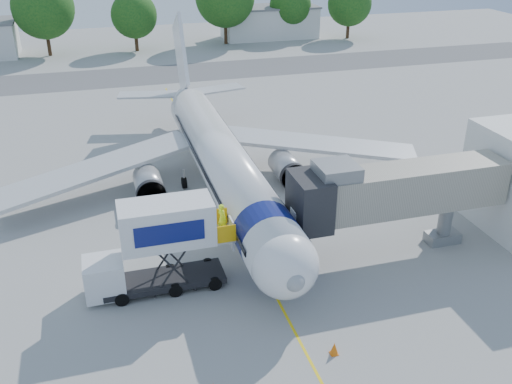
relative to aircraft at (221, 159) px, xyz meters
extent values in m
plane|color=#9C9C99|center=(0.00, -4.12, -2.95)|extent=(160.00, 160.00, 0.00)
cube|color=yellow|center=(0.00, -4.12, -2.94)|extent=(0.15, 70.00, 0.01)
cube|color=#59595B|center=(0.00, 37.88, -2.94)|extent=(120.00, 10.00, 0.01)
cylinder|color=silver|center=(0.00, -1.12, 0.05)|extent=(3.70, 28.00, 3.70)
sphere|color=silver|center=(0.00, -15.12, 0.05)|extent=(3.70, 3.70, 3.70)
sphere|color=gray|center=(0.00, -16.67, 0.05)|extent=(1.10, 1.10, 1.10)
cone|color=silver|center=(0.00, 15.88, 0.05)|extent=(3.70, 6.00, 3.70)
cube|color=silver|center=(0.00, 16.88, 4.25)|extent=(0.35, 7.26, 8.29)
cube|color=#B7BABC|center=(9.00, 2.38, -0.65)|extent=(16.17, 9.32, 1.42)
cube|color=#B7BABC|center=(-9.00, 2.38, -0.65)|extent=(16.17, 9.32, 1.42)
cylinder|color=#999BA0|center=(5.50, 0.38, -1.65)|extent=(2.10, 3.60, 2.10)
cylinder|color=#999BA0|center=(-5.50, 0.38, -1.65)|extent=(2.10, 3.60, 2.10)
cube|color=black|center=(0.00, -15.42, 0.50)|extent=(2.60, 1.39, 0.81)
cylinder|color=navy|center=(0.00, -12.12, 0.05)|extent=(3.73, 2.00, 3.73)
cylinder|color=silver|center=(0.00, -13.62, -2.20)|extent=(0.16, 0.16, 1.50)
cylinder|color=black|center=(0.00, -13.62, -2.63)|extent=(0.25, 0.64, 0.64)
cylinder|color=black|center=(2.60, 1.88, -2.50)|extent=(0.35, 0.90, 0.90)
cylinder|color=black|center=(-2.60, 1.88, -2.50)|extent=(0.35, 0.90, 0.90)
cube|color=#A39C8B|center=(9.00, -11.12, 1.45)|extent=(13.60, 2.60, 2.80)
cube|color=black|center=(2.90, -11.12, 1.45)|extent=(2.00, 3.20, 3.20)
cube|color=slate|center=(4.50, -11.12, 3.25)|extent=(2.40, 2.40, 0.80)
cylinder|color=slate|center=(12.50, -11.12, -1.45)|extent=(0.90, 0.90, 3.00)
cube|color=slate|center=(12.50, -11.12, -2.60)|extent=(2.20, 1.20, 0.70)
cylinder|color=black|center=(11.60, -11.12, -2.60)|extent=(0.30, 0.70, 0.70)
cylinder|color=black|center=(13.40, -11.12, -2.60)|extent=(0.30, 0.70, 0.70)
cube|color=black|center=(-6.00, -11.12, -2.40)|extent=(7.00, 2.30, 0.35)
cube|color=silver|center=(-9.30, -11.12, -1.60)|extent=(2.20, 2.20, 2.10)
cube|color=black|center=(-9.30, -11.12, -1.15)|extent=(1.90, 2.10, 0.70)
cube|color=silver|center=(-5.60, -11.12, 1.30)|extent=(5.20, 2.40, 2.50)
cube|color=navy|center=(-5.60, -12.34, 1.30)|extent=(3.80, 0.04, 1.20)
cube|color=silver|center=(-2.45, -11.12, 0.10)|extent=(1.10, 2.20, 0.10)
cube|color=#EAAC0C|center=(-2.45, -12.17, 0.65)|extent=(1.10, 0.06, 1.10)
cube|color=#EAAC0C|center=(-2.45, -10.07, 0.65)|extent=(1.10, 0.06, 1.10)
cylinder|color=black|center=(-3.20, -12.17, -2.55)|extent=(0.80, 0.25, 0.80)
cylinder|color=black|center=(-3.20, -10.07, -2.55)|extent=(0.80, 0.25, 0.80)
cylinder|color=black|center=(-8.50, -12.17, -2.55)|extent=(0.80, 0.25, 0.80)
cylinder|color=black|center=(-8.50, -10.07, -2.55)|extent=(0.80, 0.25, 0.80)
imported|color=#D1FF1A|center=(-2.43, -11.12, 1.09)|extent=(0.68, 0.80, 1.87)
cylinder|color=black|center=(-0.41, -20.78, -2.56)|extent=(0.81, 0.50, 0.77)
cone|color=orange|center=(1.32, -19.09, -2.60)|extent=(0.43, 0.43, 0.69)
cube|color=orange|center=(1.32, -19.09, -2.93)|extent=(0.39, 0.39, 0.04)
cube|color=silver|center=(22.00, 57.88, -0.45)|extent=(16.00, 7.00, 5.00)
cube|color=slate|center=(22.00, 57.88, 2.20)|extent=(16.40, 7.40, 0.30)
cylinder|color=#382314|center=(-14.44, 53.85, -0.90)|extent=(0.56, 0.56, 4.09)
sphere|color=#134817|center=(-14.44, 53.85, 4.10)|extent=(9.09, 9.09, 9.09)
cylinder|color=#382314|center=(-1.31, 53.56, -1.36)|extent=(0.56, 0.56, 3.18)
sphere|color=#134817|center=(-1.31, 53.56, 2.53)|extent=(7.07, 7.07, 7.07)
cylinder|color=#382314|center=(13.45, 54.81, -0.78)|extent=(0.56, 0.56, 4.34)
cylinder|color=#382314|center=(25.25, 56.49, -1.35)|extent=(0.56, 0.56, 3.19)
sphere|color=#134817|center=(25.25, 56.49, 2.55)|extent=(7.09, 7.09, 7.09)
cylinder|color=#382314|center=(34.88, 53.53, -1.27)|extent=(0.56, 0.56, 3.35)
sphere|color=#134817|center=(34.88, 53.53, 2.81)|extent=(7.44, 7.44, 7.44)
camera|label=1|loc=(-8.50, -39.05, 16.83)|focal=40.00mm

